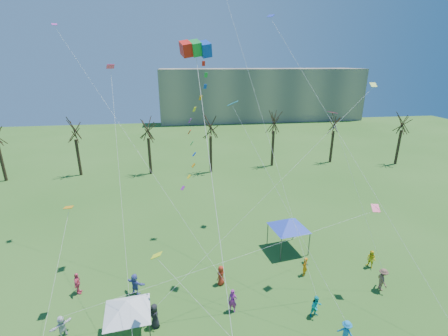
{
  "coord_description": "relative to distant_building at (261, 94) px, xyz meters",
  "views": [
    {
      "loc": [
        -3.06,
        -12.2,
        16.95
      ],
      "look_at": [
        -0.55,
        5.0,
        11.0
      ],
      "focal_mm": 25.0,
      "sensor_mm": 36.0,
      "label": 1
    }
  ],
  "objects": [
    {
      "name": "distant_building",
      "position": [
        0.0,
        0.0,
        0.0
      ],
      "size": [
        60.0,
        14.0,
        15.0
      ],
      "primitive_type": "cube",
      "color": "gray",
      "rests_on": "ground"
    },
    {
      "name": "bare_tree_row",
      "position": [
        -18.94,
        -45.92,
        -1.0
      ],
      "size": [
        68.27,
        7.75,
        9.42
      ],
      "color": "black",
      "rests_on": "ground"
    },
    {
      "name": "big_box_kite",
      "position": [
        -23.83,
        -75.26,
        5.49
      ],
      "size": [
        2.12,
        6.69,
        18.68
      ],
      "color": "red",
      "rests_on": "ground"
    },
    {
      "name": "canopy_tent_white",
      "position": [
        -28.8,
        -77.93,
        -5.0
      ],
      "size": [
        3.91,
        3.91,
        2.95
      ],
      "color": "#3F3F44",
      "rests_on": "ground"
    },
    {
      "name": "canopy_tent_blue",
      "position": [
        -15.42,
        -69.74,
        -4.72
      ],
      "size": [
        4.32,
        4.32,
        3.28
      ],
      "color": "#3F3F44",
      "rests_on": "ground"
    },
    {
      "name": "festival_crowd",
      "position": [
        -21.54,
        -77.23,
        -6.64
      ],
      "size": [
        25.29,
        10.09,
        1.86
      ],
      "color": "red",
      "rests_on": "ground"
    },
    {
      "name": "small_kites_aloft",
      "position": [
        -21.45,
        -71.0,
        5.39
      ],
      "size": [
        26.64,
        18.88,
        32.56
      ],
      "color": "orange",
      "rests_on": "ground"
    }
  ]
}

